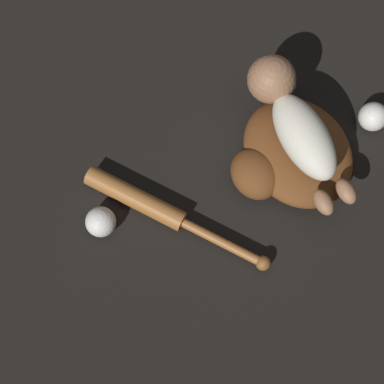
# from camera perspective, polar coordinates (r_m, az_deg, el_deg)

# --- Properties ---
(ground_plane) EXTENTS (6.00, 6.00, 0.00)m
(ground_plane) POSITION_cam_1_polar(r_m,az_deg,el_deg) (1.52, 9.76, 1.98)
(ground_plane) COLOR black
(baseball_glove) EXTENTS (0.33, 0.32, 0.08)m
(baseball_glove) POSITION_cam_1_polar(r_m,az_deg,el_deg) (1.48, 8.77, 3.23)
(baseball_glove) COLOR brown
(baseball_glove) RESTS_ON ground
(baby_figure) EXTENTS (0.38, 0.18, 0.11)m
(baby_figure) POSITION_cam_1_polar(r_m,az_deg,el_deg) (1.42, 8.99, 6.53)
(baby_figure) COLOR silver
(baby_figure) RESTS_ON baseball_glove
(baseball_bat) EXTENTS (0.44, 0.20, 0.05)m
(baseball_bat) POSITION_cam_1_polar(r_m,az_deg,el_deg) (1.44, -3.39, -1.40)
(baseball_bat) COLOR #9E602D
(baseball_bat) RESTS_ON ground
(baseball) EXTENTS (0.07, 0.07, 0.07)m
(baseball) POSITION_cam_1_polar(r_m,az_deg,el_deg) (1.43, -8.12, -2.64)
(baseball) COLOR white
(baseball) RESTS_ON ground
(baseball_spare) EXTENTS (0.07, 0.07, 0.07)m
(baseball_spare) POSITION_cam_1_polar(r_m,az_deg,el_deg) (1.57, 15.80, 6.46)
(baseball_spare) COLOR white
(baseball_spare) RESTS_ON ground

